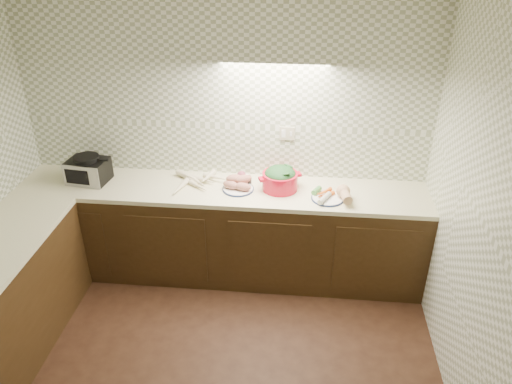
# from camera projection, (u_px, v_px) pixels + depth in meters

# --- Properties ---
(room) EXTENTS (3.60, 3.60, 2.60)m
(room) POSITION_uv_depth(u_px,v_px,m) (173.00, 203.00, 2.70)
(room) COLOR black
(room) RESTS_ON ground
(counter) EXTENTS (3.60, 3.60, 0.90)m
(counter) POSITION_uv_depth(u_px,v_px,m) (121.00, 284.00, 3.93)
(counter) COLOR #301F0E
(counter) RESTS_ON ground
(toaster_oven) EXTENTS (0.37, 0.30, 0.24)m
(toaster_oven) POSITION_uv_depth(u_px,v_px,m) (88.00, 170.00, 4.43)
(toaster_oven) COLOR black
(toaster_oven) RESTS_ON counter
(parsnip_pile) EXTENTS (0.47, 0.37, 0.08)m
(parsnip_pile) POSITION_uv_depth(u_px,v_px,m) (202.00, 182.00, 4.39)
(parsnip_pile) COLOR beige
(parsnip_pile) RESTS_ON counter
(sweet_potato_plate) EXTENTS (0.28, 0.27, 0.13)m
(sweet_potato_plate) POSITION_uv_depth(u_px,v_px,m) (238.00, 184.00, 4.32)
(sweet_potato_plate) COLOR #152045
(sweet_potato_plate) RESTS_ON counter
(onion_bowl) EXTENTS (0.15, 0.15, 0.11)m
(onion_bowl) POSITION_uv_depth(u_px,v_px,m) (243.00, 179.00, 4.43)
(onion_bowl) COLOR black
(onion_bowl) RESTS_ON counter
(dutch_oven) EXTENTS (0.40, 0.40, 0.21)m
(dutch_oven) POSITION_uv_depth(u_px,v_px,m) (280.00, 178.00, 4.30)
(dutch_oven) COLOR red
(dutch_oven) RESTS_ON counter
(veg_plate) EXTENTS (0.33, 0.29, 0.13)m
(veg_plate) POSITION_uv_depth(u_px,v_px,m) (335.00, 194.00, 4.18)
(veg_plate) COLOR #152045
(veg_plate) RESTS_ON counter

